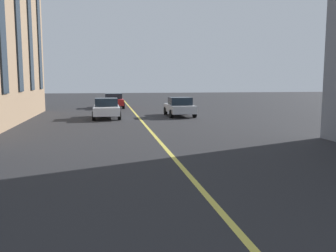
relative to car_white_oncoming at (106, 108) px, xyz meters
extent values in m
cube|color=#D8C64C|center=(-9.59, -2.26, -0.70)|extent=(80.00, 0.16, 0.01)
cube|color=silver|center=(-0.05, 0.00, -0.12)|extent=(3.90, 1.75, 0.55)
cube|color=#19232D|center=(0.15, 0.00, 0.43)|extent=(1.64, 1.54, 0.55)
cylinder|color=black|center=(-1.34, -0.84, -0.40)|extent=(0.60, 0.21, 0.60)
cylinder|color=black|center=(-1.34, 0.84, -0.40)|extent=(0.60, 0.21, 0.60)
cylinder|color=black|center=(1.24, -0.84, -0.40)|extent=(0.60, 0.21, 0.60)
cylinder|color=black|center=(1.24, 0.84, -0.40)|extent=(0.60, 0.21, 0.60)
cube|color=#B21E1E|center=(9.72, -0.69, -0.10)|extent=(4.40, 1.80, 0.55)
cube|color=#19232D|center=(9.94, -0.69, 0.42)|extent=(1.85, 1.58, 0.50)
cylinder|color=black|center=(8.26, -1.55, -0.38)|extent=(0.64, 0.22, 0.64)
cylinder|color=black|center=(8.26, 0.17, -0.38)|extent=(0.64, 0.22, 0.64)
cylinder|color=black|center=(11.17, -1.55, -0.38)|extent=(0.64, 0.22, 0.64)
cylinder|color=black|center=(11.17, 0.17, -0.38)|extent=(0.64, 0.22, 0.64)
cube|color=#B7BABF|center=(0.61, -5.34, -0.12)|extent=(3.90, 1.75, 0.55)
cube|color=#19232D|center=(0.41, -5.34, 0.43)|extent=(1.64, 1.54, 0.55)
cylinder|color=black|center=(1.90, -4.50, -0.40)|extent=(0.60, 0.21, 0.60)
cylinder|color=black|center=(1.90, -6.18, -0.40)|extent=(0.60, 0.21, 0.60)
cylinder|color=black|center=(-0.68, -4.50, -0.40)|extent=(0.60, 0.21, 0.60)
cylinder|color=black|center=(-0.68, -6.18, -0.40)|extent=(0.60, 0.21, 0.60)
cube|color=#19232D|center=(-1.94, 5.19, 6.54)|extent=(1.10, 0.10, 10.58)
cube|color=#19232D|center=(1.65, 5.19, 6.54)|extent=(1.10, 0.10, 10.58)
cube|color=#19232D|center=(5.24, 5.19, 6.54)|extent=(1.10, 0.10, 10.58)
camera|label=1|loc=(-25.80, -0.01, 1.96)|focal=38.93mm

